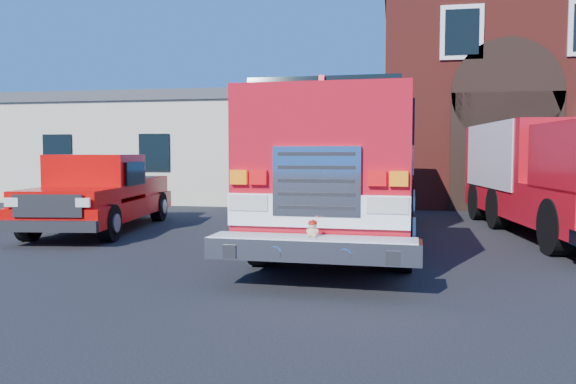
% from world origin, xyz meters
% --- Properties ---
extents(ground, '(100.00, 100.00, 0.00)m').
position_xyz_m(ground, '(0.00, 0.00, 0.00)').
color(ground, black).
rests_on(ground, ground).
extents(parking_stripe_far, '(0.12, 3.00, 0.01)m').
position_xyz_m(parking_stripe_far, '(6.50, 7.00, 0.00)').
color(parking_stripe_far, yellow).
rests_on(parking_stripe_far, ground).
extents(fire_station, '(15.20, 10.20, 8.45)m').
position_xyz_m(fire_station, '(8.99, 13.98, 4.25)').
color(fire_station, maroon).
rests_on(fire_station, ground).
extents(side_building, '(10.20, 8.20, 4.35)m').
position_xyz_m(side_building, '(-9.00, 13.00, 2.20)').
color(side_building, beige).
rests_on(side_building, ground).
extents(fire_engine, '(3.25, 10.44, 3.19)m').
position_xyz_m(fire_engine, '(0.88, 2.17, 1.65)').
color(fire_engine, black).
rests_on(fire_engine, ground).
extents(pickup_truck, '(2.87, 6.15, 1.94)m').
position_xyz_m(pickup_truck, '(-5.58, 2.45, 0.92)').
color(pickup_truck, black).
rests_on(pickup_truck, ground).
extents(secondary_truck, '(3.49, 8.77, 2.77)m').
position_xyz_m(secondary_truck, '(5.71, 3.70, 1.51)').
color(secondary_truck, black).
rests_on(secondary_truck, ground).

